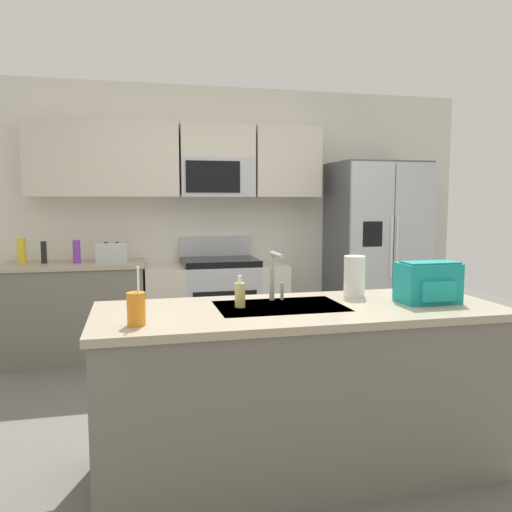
{
  "coord_description": "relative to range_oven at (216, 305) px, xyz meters",
  "views": [
    {
      "loc": [
        -0.9,
        -3.13,
        1.46
      ],
      "look_at": [
        -0.01,
        0.6,
        1.05
      ],
      "focal_mm": 36.06,
      "sensor_mm": 36.0,
      "label": 1
    }
  ],
  "objects": [
    {
      "name": "toaster",
      "position": [
        -0.97,
        -0.05,
        0.55
      ],
      "size": [
        0.28,
        0.16,
        0.18
      ],
      "color": "#B7BABF",
      "rests_on": "back_counter"
    },
    {
      "name": "bottle_purple",
      "position": [
        -1.28,
        -0.06,
        0.56
      ],
      "size": [
        0.07,
        0.07,
        0.21
      ],
      "primitive_type": "cylinder",
      "color": "purple",
      "rests_on": "back_counter"
    },
    {
      "name": "refrigerator",
      "position": [
        1.66,
        -0.07,
        0.48
      ],
      "size": [
        0.9,
        0.76,
        1.85
      ],
      "color": "#4C4F54",
      "rests_on": "ground"
    },
    {
      "name": "island_counter",
      "position": [
        0.09,
        -2.37,
        0.01
      ],
      "size": [
        2.16,
        0.82,
        0.9
      ],
      "color": "slate",
      "rests_on": "ground"
    },
    {
      "name": "range_oven",
      "position": [
        0.0,
        0.0,
        0.0
      ],
      "size": [
        1.36,
        0.61,
        1.1
      ],
      "color": "#B7BABF",
      "rests_on": "ground"
    },
    {
      "name": "drink_cup_orange",
      "position": [
        -0.77,
        -2.58,
        0.53
      ],
      "size": [
        0.08,
        0.08,
        0.27
      ],
      "color": "orange",
      "rests_on": "island_counter"
    },
    {
      "name": "ground_plane",
      "position": [
        0.13,
        -1.8,
        -0.44
      ],
      "size": [
        9.0,
        9.0,
        0.0
      ],
      "primitive_type": "plane",
      "color": "#66605B",
      "rests_on": "ground"
    },
    {
      "name": "soap_dispenser",
      "position": [
        -0.23,
        -2.29,
        0.53
      ],
      "size": [
        0.06,
        0.06,
        0.17
      ],
      "color": "#D8CC66",
      "rests_on": "island_counter"
    },
    {
      "name": "paper_towel_roll",
      "position": [
        0.49,
        -2.14,
        0.58
      ],
      "size": [
        0.12,
        0.12,
        0.24
      ],
      "primitive_type": "cylinder",
      "color": "white",
      "rests_on": "island_counter"
    },
    {
      "name": "bottle_yellow",
      "position": [
        -1.76,
        0.05,
        0.57
      ],
      "size": [
        0.07,
        0.07,
        0.23
      ],
      "primitive_type": "cylinder",
      "color": "yellow",
      "rests_on": "back_counter"
    },
    {
      "name": "sink_faucet",
      "position": [
        -0.01,
        -2.17,
        0.62
      ],
      "size": [
        0.09,
        0.21,
        0.28
      ],
      "color": "#B7BABF",
      "rests_on": "island_counter"
    },
    {
      "name": "kitchen_wall_unit",
      "position": [
        -0.01,
        0.28,
        1.03
      ],
      "size": [
        5.2,
        0.43,
        2.6
      ],
      "color": "silver",
      "rests_on": "ground"
    },
    {
      "name": "backpack",
      "position": [
        0.81,
        -2.41,
        0.57
      ],
      "size": [
        0.32,
        0.22,
        0.23
      ],
      "color": "teal",
      "rests_on": "island_counter"
    },
    {
      "name": "pepper_mill",
      "position": [
        -1.57,
        -0.0,
        0.56
      ],
      "size": [
        0.05,
        0.05,
        0.2
      ],
      "primitive_type": "cylinder",
      "color": "black",
      "rests_on": "back_counter"
    },
    {
      "name": "back_counter",
      "position": [
        -1.31,
        -0.0,
        0.01
      ],
      "size": [
        1.25,
        0.63,
        0.9
      ],
      "color": "slate",
      "rests_on": "ground"
    }
  ]
}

